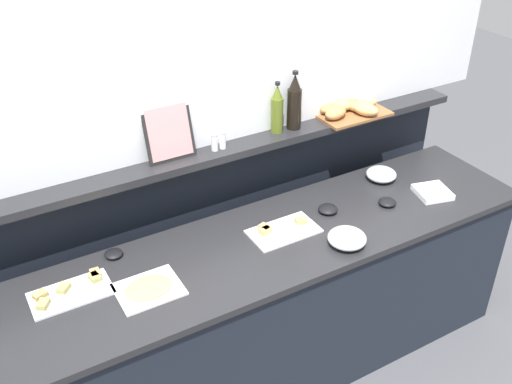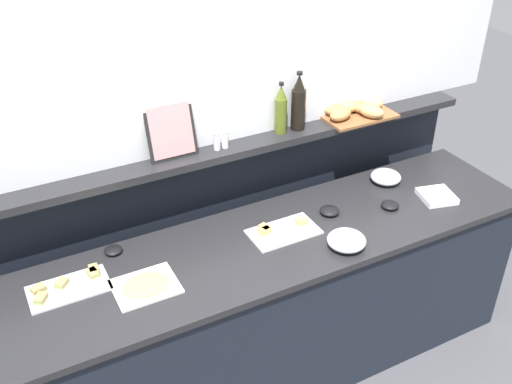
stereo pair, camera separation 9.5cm
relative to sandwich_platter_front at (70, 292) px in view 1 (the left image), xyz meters
The scene contains 18 objects.
ground_plane 1.38m from the sandwich_platter_front, 28.09° to the left, with size 12.00×12.00×0.00m, color #4C4C51.
buffet_counter 1.04m from the sandwich_platter_front, ahead, with size 2.77×0.66×0.88m.
back_ledge_unit 1.04m from the sandwich_platter_front, 23.30° to the left, with size 2.88×0.22×1.19m.
sandwich_platter_front is the anchor object (origin of this frame).
sandwich_platter_rear 1.01m from the sandwich_platter_front, ahead, with size 0.34×0.19×0.04m.
cold_cuts_platter 0.33m from the sandwich_platter_front, 26.40° to the right, with size 0.27×0.22×0.02m.
glass_bowl_large 1.75m from the sandwich_platter_front, ahead, with size 0.17×0.17×0.07m.
glass_bowl_medium 1.26m from the sandwich_platter_front, 14.21° to the right, with size 0.18×0.18×0.07m.
condiment_bowl_teal 0.29m from the sandwich_platter_front, 32.46° to the left, with size 0.08×0.08×0.03m, color black.
condiment_bowl_red 1.30m from the sandwich_platter_front, ahead, with size 0.10×0.10×0.03m, color black.
condiment_bowl_dark 1.62m from the sandwich_platter_front, ahead, with size 0.09×0.09×0.03m, color black.
napkin_stack 1.89m from the sandwich_platter_front, ahead, with size 0.17×0.17×0.03m, color white.
wine_bottle_dark 1.44m from the sandwich_platter_front, 14.32° to the left, with size 0.08×0.08×0.32m.
olive_oil_bottle 1.35m from the sandwich_platter_front, 15.72° to the left, with size 0.06×0.06×0.28m.
salt_shaker 0.98m from the sandwich_platter_front, 20.67° to the left, with size 0.03×0.03×0.09m.
pepper_shaker 1.02m from the sandwich_platter_front, 19.74° to the left, with size 0.03×0.03×0.09m.
bread_basket 1.76m from the sandwich_platter_front, 11.16° to the left, with size 0.41×0.32×0.08m.
framed_picture 0.85m from the sandwich_platter_front, 29.59° to the left, with size 0.24×0.08×0.28m.
Camera 1 is at (-1.19, -1.92, 2.57)m, focal length 41.47 mm.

